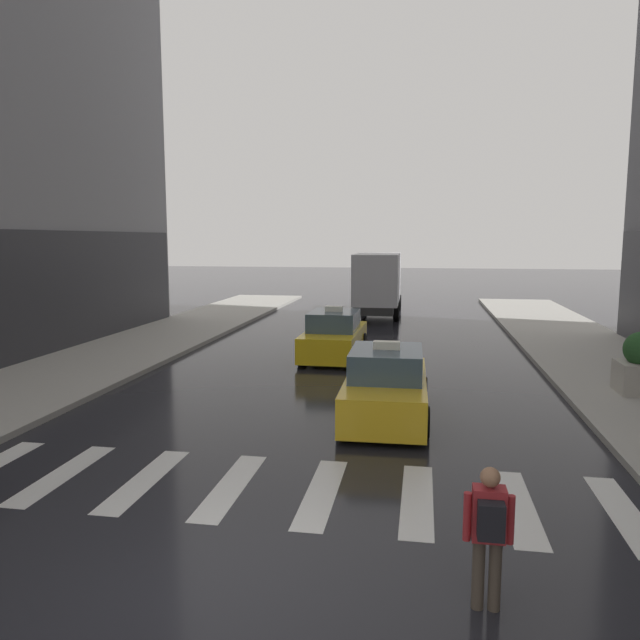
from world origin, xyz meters
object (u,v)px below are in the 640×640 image
taxi_lead (386,387)px  pedestrian_with_backpack (489,528)px  box_truck (378,282)px  taxi_second (334,337)px

taxi_lead → pedestrian_with_backpack: size_ratio=2.77×
taxi_lead → box_truck: (-1.53, 18.26, 1.13)m
taxi_second → box_truck: 11.43m
taxi_lead → box_truck: box_truck is taller
taxi_lead → box_truck: 18.36m
taxi_second → taxi_lead: bearing=-72.1°
pedestrian_with_backpack → taxi_lead: bearing=102.2°
taxi_lead → taxi_second: size_ratio=1.00×
taxi_second → box_truck: bearing=86.5°
taxi_lead → taxi_second: (-2.23, 6.91, 0.00)m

